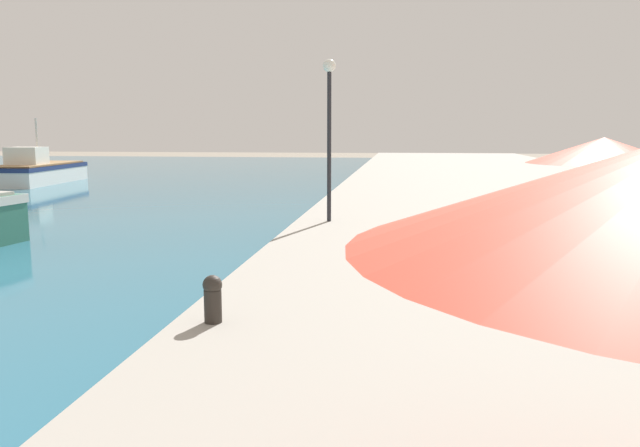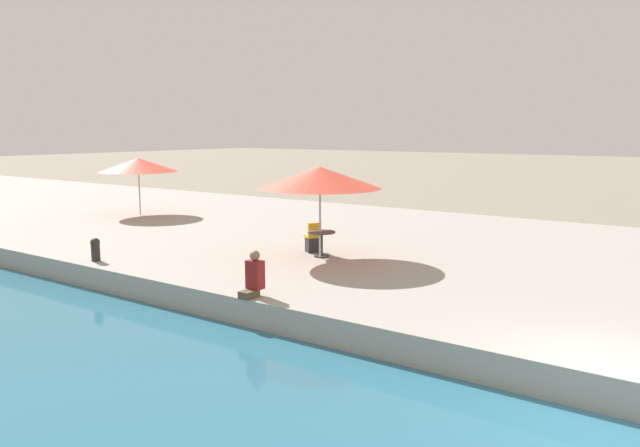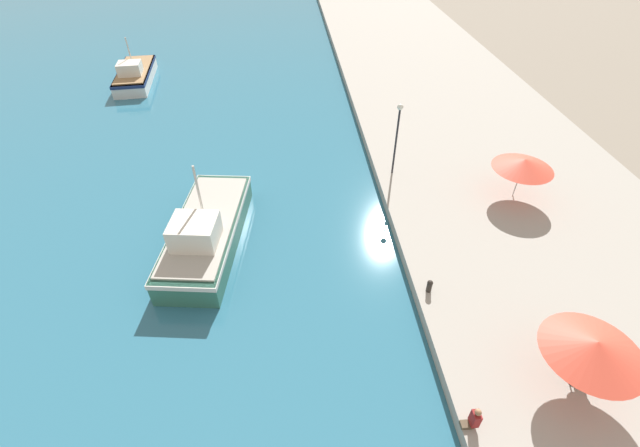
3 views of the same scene
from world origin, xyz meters
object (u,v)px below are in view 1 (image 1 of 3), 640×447
fishing_boat_mid (38,171)px  lamppost (329,112)px  cafe_umbrella_white (604,150)px  mooring_bollard (213,297)px

fishing_boat_mid → lamppost: bearing=-46.9°
fishing_boat_mid → lamppost: 27.16m
cafe_umbrella_white → mooring_bollard: cafe_umbrella_white is taller
mooring_bollard → lamppost: (0.41, 9.77, 2.74)m
fishing_boat_mid → mooring_bollard: (19.76, -27.72, 0.17)m
fishing_boat_mid → mooring_bollard: bearing=-59.8°
fishing_boat_mid → lamppost: lamppost is taller
mooring_bollard → fishing_boat_mid: bearing=125.5°
mooring_bollard → lamppost: 10.16m
cafe_umbrella_white → mooring_bollard: (-6.94, -6.81, -1.80)m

